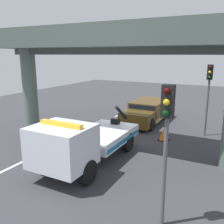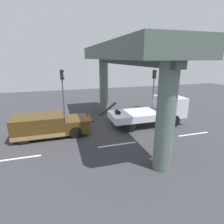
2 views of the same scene
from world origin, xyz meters
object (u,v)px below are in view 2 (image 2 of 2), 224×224
at_px(tow_truck_white, 155,110).
at_px(traffic_light_near, 62,83).
at_px(traffic_light_far, 154,81).
at_px(towed_van_green, 48,126).
at_px(traffic_cone_orange, 89,117).

distance_m(tow_truck_white, traffic_light_near, 8.70).
bearing_deg(traffic_light_far, traffic_light_near, -180.00).
bearing_deg(towed_van_green, traffic_light_far, 21.83).
distance_m(traffic_light_far, traffic_cone_orange, 8.22).
bearing_deg(traffic_cone_orange, traffic_light_far, 15.42).
xyz_separation_m(tow_truck_white, towed_van_green, (-8.63, -0.00, -0.42)).
distance_m(towed_van_green, traffic_light_far, 11.95).
distance_m(tow_truck_white, towed_van_green, 8.64).
bearing_deg(tow_truck_white, towed_van_green, -180.00).
xyz_separation_m(tow_truck_white, traffic_light_far, (2.24, 4.36, 1.90)).
bearing_deg(towed_van_green, traffic_cone_orange, 33.98).
xyz_separation_m(tow_truck_white, traffic_cone_orange, (-5.22, 2.30, -0.85)).
distance_m(towed_van_green, traffic_cone_orange, 4.13).
height_order(tow_truck_white, traffic_light_far, traffic_light_far).
bearing_deg(tow_truck_white, traffic_light_near, 149.02).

